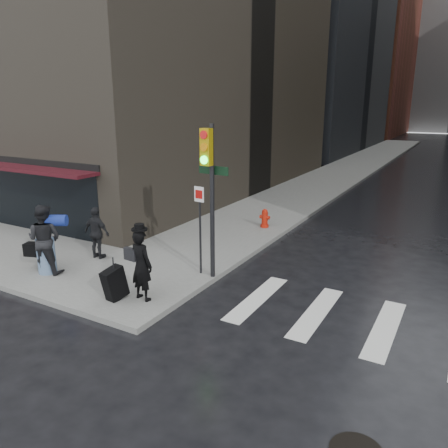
# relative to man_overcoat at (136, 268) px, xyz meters

# --- Properties ---
(ground) EXTENTS (140.00, 140.00, 0.00)m
(ground) POSITION_rel_man_overcoat_xyz_m (-1.01, 0.81, -0.99)
(ground) COLOR black
(ground) RESTS_ON ground
(sidewalk_left) EXTENTS (4.00, 50.00, 0.15)m
(sidewalk_left) POSITION_rel_man_overcoat_xyz_m (-1.01, 27.81, -0.91)
(sidewalk_left) COLOR slate
(sidewalk_left) RESTS_ON ground
(crosswalk) EXTENTS (8.50, 3.00, 0.01)m
(crosswalk) POSITION_rel_man_overcoat_xyz_m (6.49, 1.81, -0.98)
(crosswalk) COLOR silver
(crosswalk) RESTS_ON ground
(bldg_left_far) EXTENTS (22.00, 20.00, 26.00)m
(bldg_left_far) POSITION_rel_man_overcoat_xyz_m (-14.01, 62.81, 12.01)
(bldg_left_far) COLOR maroon
(bldg_left_far) RESTS_ON ground
(storefront) EXTENTS (8.40, 1.11, 2.83)m
(storefront) POSITION_rel_man_overcoat_xyz_m (-8.01, 2.71, 0.84)
(storefront) COLOR black
(storefront) RESTS_ON ground
(man_overcoat) EXTENTS (1.14, 0.98, 2.00)m
(man_overcoat) POSITION_rel_man_overcoat_xyz_m (0.00, 0.00, 0.00)
(man_overcoat) COLOR black
(man_overcoat) RESTS_ON ground
(man_jeans) EXTENTS (1.48, 1.05, 2.03)m
(man_jeans) POSITION_rel_man_overcoat_xyz_m (-3.46, 0.10, 0.18)
(man_jeans) COLOR black
(man_jeans) RESTS_ON ground
(man_greycoat) EXTENTS (0.98, 0.41, 1.66)m
(man_greycoat) POSITION_rel_man_overcoat_xyz_m (-3.06, 1.74, -0.01)
(man_greycoat) COLOR black
(man_greycoat) RESTS_ON ground
(traffic_light) EXTENTS (1.06, 0.51, 4.26)m
(traffic_light) POSITION_rel_man_overcoat_xyz_m (0.85, 2.12, 1.91)
(traffic_light) COLOR black
(traffic_light) RESTS_ON ground
(fire_hydrant) EXTENTS (0.41, 0.33, 0.74)m
(fire_hydrant) POSITION_rel_man_overcoat_xyz_m (0.08, 7.57, -0.51)
(fire_hydrant) COLOR #B71C0B
(fire_hydrant) RESTS_ON ground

